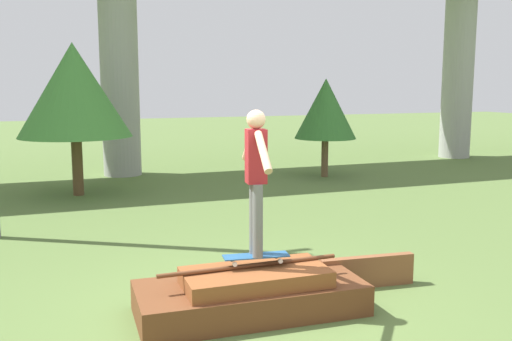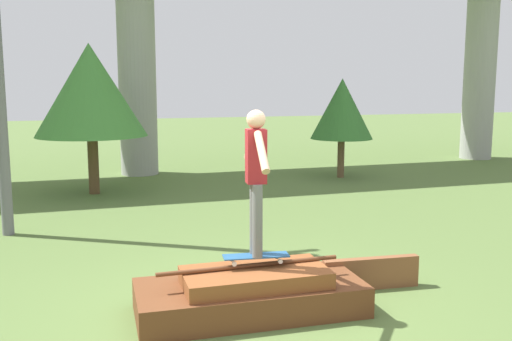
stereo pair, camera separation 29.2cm
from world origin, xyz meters
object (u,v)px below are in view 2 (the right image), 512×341
Objects in this scene: tree_behind_right at (342,109)px; tree_mid_back at (90,90)px; skateboard at (256,256)px; skater at (256,172)px.

tree_mid_back reaches higher than tree_behind_right.
tree_mid_back is (-1.51, 8.26, 1.85)m from skateboard.
tree_mid_back reaches higher than skateboard.
skateboard is 8.60m from tree_mid_back.
skateboard is 0.22× the size of tree_mid_back.
skater is 0.46× the size of tree_mid_back.
skater is (-0.00, -0.00, 1.00)m from skateboard.
tree_behind_right is at bearing 3.44° from tree_mid_back.
tree_behind_right is (5.40, 8.68, 1.30)m from skateboard.
skateboard is at bearing -121.87° from tree_behind_right.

